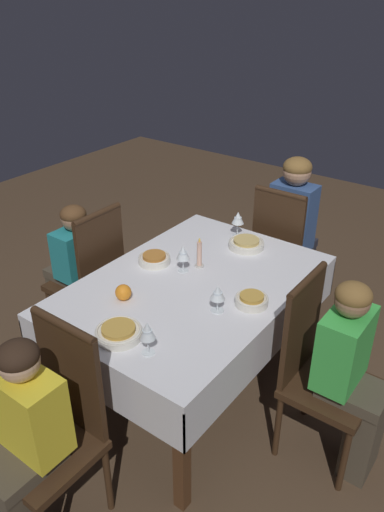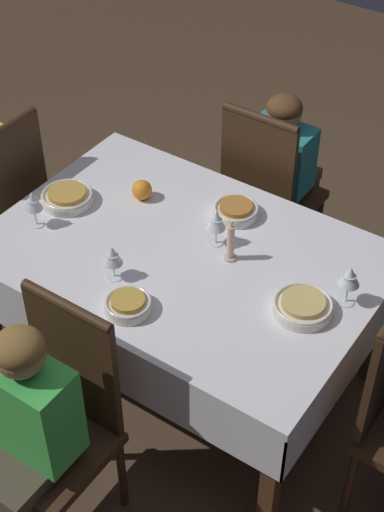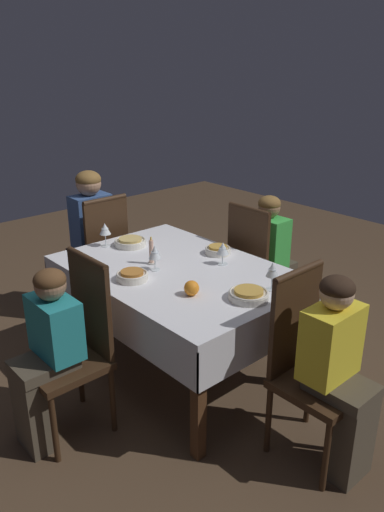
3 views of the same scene
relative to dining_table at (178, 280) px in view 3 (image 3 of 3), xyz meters
The scene contains 20 objects.
ground_plane 0.65m from the dining_table, ahead, with size 8.00×8.00×0.00m, color #4C3826.
dining_table is the anchor object (origin of this frame).
chair_west 1.01m from the dining_table, behind, with size 0.40×0.40×1.00m.
chair_south 0.77m from the dining_table, 86.07° to the right, with size 0.40×0.40×1.00m.
chair_north 0.77m from the dining_table, 90.48° to the left, with size 0.40×0.40×1.00m.
chair_east 1.00m from the dining_table, ahead, with size 0.40×0.40×1.00m.
person_adult_denim 1.16m from the dining_table, behind, with size 0.34×0.30×1.17m.
person_child_teal 0.94m from the dining_table, 86.80° to the right, with size 0.30×0.33×0.98m.
person_child_green 0.94m from the dining_table, 90.39° to the left, with size 0.30×0.33×1.04m.
person_child_yellow 1.17m from the dining_table, ahead, with size 0.33×0.30×1.03m.
bowl_west 0.55m from the dining_table, behind, with size 0.22×0.22×0.06m.
wine_glass_west 0.69m from the dining_table, behind, with size 0.08×0.08×0.17m.
bowl_south 0.33m from the dining_table, 98.82° to the right, with size 0.19×0.19×0.06m.
wine_glass_south 0.24m from the dining_table, 122.26° to the right, with size 0.08×0.08×0.16m.
bowl_north 0.39m from the dining_table, 92.42° to the left, with size 0.17×0.17×0.06m.
wine_glass_north 0.35m from the dining_table, 62.35° to the left, with size 0.08×0.08×0.15m.
bowl_east 0.60m from the dining_table, ahead, with size 0.22×0.22×0.06m.
wine_glass_east 0.65m from the dining_table, 18.30° to the left, with size 0.07×0.07×0.17m.
candle_centerpiece 0.24m from the dining_table, 156.77° to the right, with size 0.05×0.05×0.18m.
orange_fruit 0.41m from the dining_table, 28.97° to the right, with size 0.09×0.09×0.09m, color orange.
Camera 3 is at (2.20, -1.85, 1.93)m, focal length 35.00 mm.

